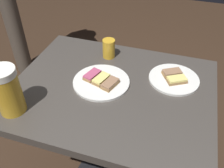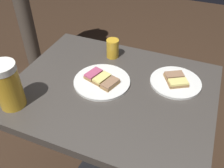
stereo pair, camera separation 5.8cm
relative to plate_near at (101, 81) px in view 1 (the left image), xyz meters
The scene contains 5 objects.
cafe_table 0.18m from the plate_near, 72.18° to the left, with size 0.65×0.80×0.72m.
plate_near is the anchor object (origin of this frame).
plate_far 0.30m from the plate_near, 111.41° to the left, with size 0.21×0.21×0.03m.
beer_mug 0.36m from the plate_near, 46.75° to the right, with size 0.09×0.16×0.18m.
beer_glass_small 0.20m from the plate_near, behind, with size 0.06×0.06×0.09m, color gold.
Camera 1 is at (0.72, 0.23, 1.37)m, focal length 39.80 mm.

